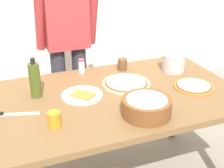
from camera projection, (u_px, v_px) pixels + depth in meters
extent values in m
cube|color=brown|center=(115.00, 97.00, 1.99)|extent=(1.60, 0.96, 0.04)
cylinder|color=brown|center=(2.00, 136.00, 2.26)|extent=(0.07, 0.07, 0.72)
cylinder|color=brown|center=(174.00, 101.00, 2.73)|extent=(0.07, 0.07, 0.72)
cylinder|color=#2D2D38|center=(60.00, 95.00, 2.70)|extent=(0.12, 0.12, 0.85)
cylinder|color=#2D2D38|center=(80.00, 91.00, 2.76)|extent=(0.12, 0.12, 0.85)
cube|color=#B7383D|center=(65.00, 13.00, 2.43)|extent=(0.34, 0.20, 0.55)
cylinder|color=#B7383D|center=(39.00, 17.00, 2.32)|extent=(0.07, 0.21, 0.55)
cylinder|color=#B7383D|center=(93.00, 12.00, 2.46)|extent=(0.07, 0.21, 0.55)
cylinder|color=beige|center=(126.00, 84.00, 2.11)|extent=(0.33, 0.33, 0.01)
cylinder|color=#B22D1E|center=(126.00, 83.00, 2.11)|extent=(0.29, 0.29, 0.00)
cylinder|color=beige|center=(126.00, 82.00, 2.11)|extent=(0.27, 0.27, 0.00)
cylinder|color=#C67A33|center=(194.00, 87.00, 2.07)|extent=(0.26, 0.26, 0.01)
cylinder|color=#B22D1E|center=(194.00, 86.00, 2.07)|extent=(0.23, 0.23, 0.00)
cylinder|color=beige|center=(194.00, 85.00, 2.06)|extent=(0.22, 0.22, 0.00)
cylinder|color=white|center=(82.00, 95.00, 1.96)|extent=(0.26, 0.26, 0.01)
cube|color=#CC8438|center=(83.00, 95.00, 1.94)|extent=(0.17, 0.17, 0.01)
cylinder|color=brown|center=(146.00, 107.00, 1.74)|extent=(0.28, 0.28, 0.10)
ellipsoid|color=beige|center=(147.00, 101.00, 1.72)|extent=(0.25, 0.25, 0.05)
cylinder|color=#47561E|center=(35.00, 80.00, 1.91)|extent=(0.07, 0.07, 0.22)
cylinder|color=black|center=(33.00, 61.00, 1.86)|extent=(0.03, 0.03, 0.04)
cylinder|color=#B7B7BC|center=(174.00, 63.00, 2.31)|extent=(0.17, 0.17, 0.12)
torus|color=#A5A5AD|center=(174.00, 55.00, 2.28)|extent=(0.17, 0.17, 0.01)
cylinder|color=orange|center=(54.00, 119.00, 1.64)|extent=(0.07, 0.07, 0.08)
cylinder|color=brown|center=(122.00, 64.00, 2.33)|extent=(0.07, 0.07, 0.08)
cylinder|color=white|center=(82.00, 67.00, 2.28)|extent=(0.04, 0.04, 0.09)
cylinder|color=#D84C66|center=(81.00, 60.00, 2.25)|extent=(0.04, 0.04, 0.02)
cube|color=silver|center=(20.00, 114.00, 1.76)|extent=(0.22, 0.09, 0.01)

